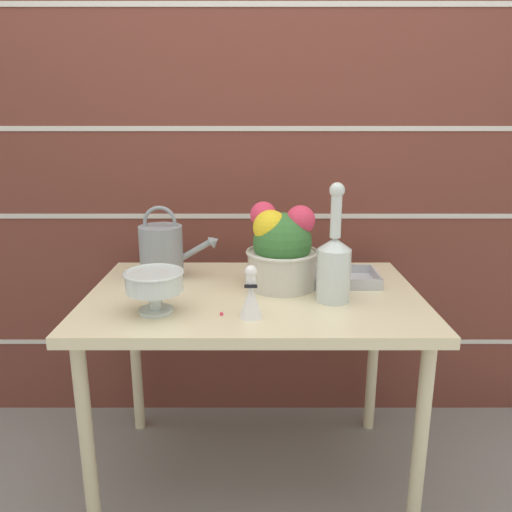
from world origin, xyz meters
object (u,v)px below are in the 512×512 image
object	(u,v)px
watering_can	(165,251)
wire_tray	(346,279)
crystal_pedestal_bowl	(157,283)
glass_decanter	(336,263)
figurine_vase	(253,296)
flower_planter	(284,249)

from	to	relation	value
watering_can	wire_tray	bearing A→B (deg)	-5.12
wire_tray	crystal_pedestal_bowl	bearing A→B (deg)	-154.81
crystal_pedestal_bowl	wire_tray	distance (m)	0.70
crystal_pedestal_bowl	wire_tray	bearing A→B (deg)	25.19
glass_decanter	wire_tray	xyz separation A→B (m)	(0.07, 0.19, -0.12)
glass_decanter	figurine_vase	world-z (taller)	glass_decanter
watering_can	flower_planter	world-z (taller)	flower_planter
flower_planter	wire_tray	xyz separation A→B (m)	(0.23, 0.05, -0.13)
flower_planter	wire_tray	bearing A→B (deg)	11.89
wire_tray	watering_can	bearing A→B (deg)	174.88
flower_planter	figurine_vase	bearing A→B (deg)	-109.97
glass_decanter	wire_tray	distance (m)	0.24
flower_planter	glass_decanter	bearing A→B (deg)	-41.20
figurine_vase	wire_tray	bearing A→B (deg)	44.82
figurine_vase	flower_planter	bearing A→B (deg)	70.03
crystal_pedestal_bowl	figurine_vase	distance (m)	0.30
wire_tray	flower_planter	bearing A→B (deg)	-168.11
watering_can	figurine_vase	distance (m)	0.52
flower_planter	figurine_vase	xyz separation A→B (m)	(-0.10, -0.29, -0.07)
watering_can	glass_decanter	world-z (taller)	glass_decanter
crystal_pedestal_bowl	glass_decanter	xyz separation A→B (m)	(0.56, 0.11, 0.03)
flower_planter	figurine_vase	world-z (taller)	flower_planter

